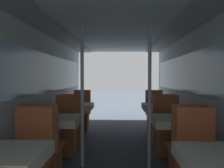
{
  "coord_description": "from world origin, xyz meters",
  "views": [
    {
      "loc": [
        0.08,
        -1.19,
        1.32
      ],
      "look_at": [
        -0.07,
        2.92,
        1.19
      ],
      "focal_mm": 40.0,
      "sensor_mm": 36.0,
      "label": 1
    }
  ],
  "objects_px": {
    "chair_left_near_2": "(72,129)",
    "chair_right_near_1": "(186,160)",
    "chair_right_far_2": "(155,120)",
    "dining_table_left_0": "(2,163)",
    "dining_table_left_1": "(57,123)",
    "support_pole_left_1": "(82,96)",
    "dining_table_left_2": "(77,109)",
    "support_pole_right_1": "(150,96)",
    "dining_table_right_1": "(176,124)",
    "chair_left_far_2": "(81,119)",
    "chair_right_near_2": "(163,130)",
    "dining_table_right_0": "(223,166)",
    "dining_table_right_2": "(158,109)",
    "chair_right_far_1": "(168,137)",
    "chair_left_near_1": "(45,158)",
    "chair_left_far_1": "(65,136)"
  },
  "relations": [
    {
      "from": "chair_right_near_2",
      "to": "chair_left_near_1",
      "type": "bearing_deg",
      "value": -135.97
    },
    {
      "from": "dining_table_left_2",
      "to": "support_pole_right_1",
      "type": "distance_m",
      "value": 2.19
    },
    {
      "from": "chair_right_near_1",
      "to": "chair_right_far_2",
      "type": "xyz_separation_m",
      "value": [
        0.0,
        2.8,
        0.0
      ]
    },
    {
      "from": "dining_table_left_1",
      "to": "support_pole_left_1",
      "type": "bearing_deg",
      "value": 0.0
    },
    {
      "from": "chair_left_near_2",
      "to": "chair_right_near_1",
      "type": "height_order",
      "value": "same"
    },
    {
      "from": "dining_table_left_2",
      "to": "chair_right_near_2",
      "type": "distance_m",
      "value": 1.85
    },
    {
      "from": "chair_left_near_2",
      "to": "chair_right_far_2",
      "type": "bearing_deg",
      "value": 33.14
    },
    {
      "from": "chair_right_far_1",
      "to": "chair_left_far_2",
      "type": "bearing_deg",
      "value": -44.03
    },
    {
      "from": "chair_right_far_1",
      "to": "dining_table_right_2",
      "type": "distance_m",
      "value": 1.15
    },
    {
      "from": "chair_left_near_1",
      "to": "dining_table_right_1",
      "type": "height_order",
      "value": "chair_left_near_1"
    },
    {
      "from": "dining_table_left_0",
      "to": "chair_left_far_1",
      "type": "xyz_separation_m",
      "value": [
        0.0,
        2.24,
        -0.32
      ]
    },
    {
      "from": "chair_left_far_1",
      "to": "chair_left_far_2",
      "type": "xyz_separation_m",
      "value": [
        0.0,
        1.67,
        0.0
      ]
    },
    {
      "from": "chair_left_far_1",
      "to": "dining_table_right_0",
      "type": "distance_m",
      "value": 2.85
    },
    {
      "from": "chair_left_far_1",
      "to": "support_pole_left_1",
      "type": "height_order",
      "value": "support_pole_left_1"
    },
    {
      "from": "dining_table_left_0",
      "to": "dining_table_left_1",
      "type": "xyz_separation_m",
      "value": [
        0.0,
        1.67,
        0.0
      ]
    },
    {
      "from": "chair_right_near_1",
      "to": "chair_right_far_2",
      "type": "bearing_deg",
      "value": 90.0
    },
    {
      "from": "chair_right_near_2",
      "to": "chair_right_near_1",
      "type": "bearing_deg",
      "value": -90.0
    },
    {
      "from": "dining_table_left_0",
      "to": "chair_left_near_2",
      "type": "xyz_separation_m",
      "value": [
        0.0,
        2.78,
        -0.32
      ]
    },
    {
      "from": "chair_right_near_1",
      "to": "dining_table_right_1",
      "type": "bearing_deg",
      "value": 90.0
    },
    {
      "from": "chair_left_far_2",
      "to": "chair_right_far_1",
      "type": "distance_m",
      "value": 2.41
    },
    {
      "from": "support_pole_left_1",
      "to": "dining_table_left_2",
      "type": "distance_m",
      "value": 1.76
    },
    {
      "from": "chair_right_near_1",
      "to": "support_pole_right_1",
      "type": "xyz_separation_m",
      "value": [
        -0.38,
        0.56,
        0.72
      ]
    },
    {
      "from": "chair_left_near_2",
      "to": "chair_left_far_2",
      "type": "distance_m",
      "value": 1.13
    },
    {
      "from": "dining_table_left_2",
      "to": "support_pole_right_1",
      "type": "bearing_deg",
      "value": -51.03
    },
    {
      "from": "support_pole_left_1",
      "to": "chair_left_near_1",
      "type": "bearing_deg",
      "value": -123.74
    },
    {
      "from": "dining_table_left_0",
      "to": "chair_right_far_1",
      "type": "height_order",
      "value": "chair_right_far_1"
    },
    {
      "from": "chair_right_near_1",
      "to": "chair_right_near_2",
      "type": "xyz_separation_m",
      "value": [
        0.0,
        1.67,
        0.0
      ]
    },
    {
      "from": "dining_table_left_0",
      "to": "dining_table_left_2",
      "type": "bearing_deg",
      "value": 90.0
    },
    {
      "from": "dining_table_left_2",
      "to": "chair_right_far_2",
      "type": "height_order",
      "value": "chair_right_far_2"
    },
    {
      "from": "support_pole_right_1",
      "to": "dining_table_left_0",
      "type": "bearing_deg",
      "value": -128.97
    },
    {
      "from": "dining_table_left_0",
      "to": "dining_table_right_1",
      "type": "bearing_deg",
      "value": 44.03
    },
    {
      "from": "chair_left_far_2",
      "to": "chair_right_near_1",
      "type": "relative_size",
      "value": 1.0
    },
    {
      "from": "chair_left_near_2",
      "to": "support_pole_right_1",
      "type": "bearing_deg",
      "value": -39.31
    },
    {
      "from": "dining_table_left_1",
      "to": "chair_left_near_2",
      "type": "distance_m",
      "value": 1.15
    },
    {
      "from": "chair_left_near_2",
      "to": "chair_right_far_2",
      "type": "relative_size",
      "value": 1.0
    },
    {
      "from": "chair_left_far_1",
      "to": "chair_right_near_2",
      "type": "height_order",
      "value": "same"
    },
    {
      "from": "chair_left_far_2",
      "to": "dining_table_right_2",
      "type": "distance_m",
      "value": 1.85
    },
    {
      "from": "chair_left_far_1",
      "to": "chair_right_near_2",
      "type": "bearing_deg",
      "value": -162.57
    },
    {
      "from": "chair_right_near_1",
      "to": "chair_right_far_2",
      "type": "height_order",
      "value": "same"
    },
    {
      "from": "dining_table_left_2",
      "to": "dining_table_right_2",
      "type": "xyz_separation_m",
      "value": [
        1.73,
        0.0,
        0.0
      ]
    },
    {
      "from": "support_pole_left_1",
      "to": "chair_left_far_2",
      "type": "distance_m",
      "value": 2.38
    },
    {
      "from": "dining_table_right_1",
      "to": "dining_table_right_2",
      "type": "xyz_separation_m",
      "value": [
        0.0,
        1.67,
        0.0
      ]
    },
    {
      "from": "dining_table_right_1",
      "to": "chair_right_near_1",
      "type": "bearing_deg",
      "value": -90.0
    },
    {
      "from": "chair_left_near_1",
      "to": "chair_right_near_2",
      "type": "bearing_deg",
      "value": 44.03
    },
    {
      "from": "chair_left_far_1",
      "to": "dining_table_right_1",
      "type": "height_order",
      "value": "chair_left_far_1"
    },
    {
      "from": "dining_table_left_2",
      "to": "dining_table_right_2",
      "type": "distance_m",
      "value": 1.73
    },
    {
      "from": "dining_table_left_1",
      "to": "chair_right_near_1",
      "type": "relative_size",
      "value": 0.74
    },
    {
      "from": "chair_right_far_2",
      "to": "dining_table_right_0",
      "type": "bearing_deg",
      "value": 90.0
    },
    {
      "from": "dining_table_left_1",
      "to": "support_pole_left_1",
      "type": "relative_size",
      "value": 0.36
    },
    {
      "from": "dining_table_left_1",
      "to": "dining_table_left_2",
      "type": "bearing_deg",
      "value": 90.0
    }
  ]
}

